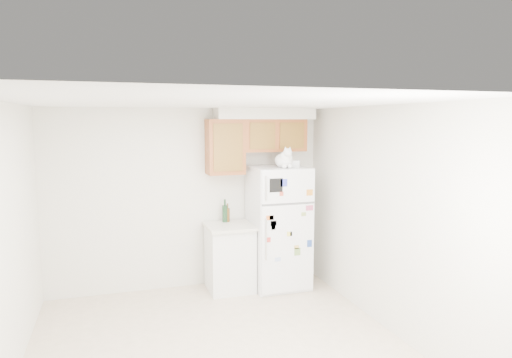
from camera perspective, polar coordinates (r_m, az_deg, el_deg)
name	(u,v)px	position (r m, az deg, el deg)	size (l,w,h in m)	color
ground_plane	(222,353)	(4.94, -4.27, -20.87)	(3.80, 4.00, 0.01)	beige
room_shell	(226,185)	(4.67, -3.71, -0.77)	(3.84, 4.04, 2.52)	silver
refrigerator	(279,227)	(6.42, 2.84, -6.02)	(0.76, 0.78, 1.70)	white
base_counter	(230,257)	(6.39, -3.30, -9.70)	(0.64, 0.64, 0.92)	white
cat	(285,160)	(6.14, 3.61, 2.44)	(0.29, 0.42, 0.30)	white
storage_box_back	(286,162)	(6.39, 3.74, 2.08)	(0.18, 0.13, 0.10)	white
storage_box_front	(293,164)	(6.28, 4.69, 1.94)	(0.15, 0.11, 0.09)	white
bottle_green	(225,211)	(6.40, -3.91, -3.96)	(0.08, 0.08, 0.32)	#19381E
bottle_amber	(228,213)	(6.42, -3.57, -4.22)	(0.06, 0.06, 0.26)	#593814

